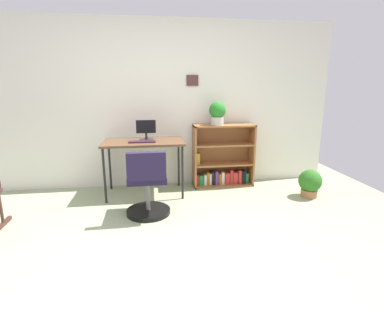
{
  "coord_description": "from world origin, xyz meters",
  "views": [
    {
      "loc": [
        -0.14,
        -2.22,
        1.5
      ],
      "look_at": [
        0.33,
        1.11,
        0.68
      ],
      "focal_mm": 27.19,
      "sensor_mm": 36.0,
      "label": 1
    }
  ],
  "objects": [
    {
      "name": "office_chair",
      "position": [
        -0.2,
        0.99,
        0.35
      ],
      "size": [
        0.52,
        0.55,
        0.81
      ],
      "color": "black",
      "rests_on": "ground_plane"
    },
    {
      "name": "potted_plant_floor",
      "position": [
        1.98,
        1.27,
        0.21
      ],
      "size": [
        0.31,
        0.31,
        0.39
      ],
      "color": "#9E6642",
      "rests_on": "ground_plane"
    },
    {
      "name": "potted_plant_on_shelf",
      "position": [
        0.82,
        1.9,
        1.11
      ],
      "size": [
        0.24,
        0.24,
        0.33
      ],
      "color": "#B7B2A8",
      "rests_on": "bookshelf_low"
    },
    {
      "name": "desk",
      "position": [
        -0.25,
        1.71,
        0.7
      ],
      "size": [
        1.09,
        0.61,
        0.76
      ],
      "color": "brown",
      "rests_on": "ground_plane"
    },
    {
      "name": "bookshelf_low",
      "position": [
        0.92,
        1.96,
        0.4
      ],
      "size": [
        0.9,
        0.3,
        0.93
      ],
      "color": "#9D6135",
      "rests_on": "ground_plane"
    },
    {
      "name": "wall_back",
      "position": [
        0.0,
        2.15,
        1.21
      ],
      "size": [
        5.2,
        0.12,
        2.42
      ],
      "color": "silver",
      "rests_on": "ground_plane"
    },
    {
      "name": "keyboard",
      "position": [
        -0.26,
        1.61,
        0.77
      ],
      "size": [
        0.35,
        0.11,
        0.02
      ],
      "primitive_type": "cube",
      "color": "#351B2E",
      "rests_on": "desk"
    },
    {
      "name": "ground_plane",
      "position": [
        0.0,
        0.0,
        0.0
      ],
      "size": [
        6.24,
        6.24,
        0.0
      ],
      "primitive_type": "plane",
      "color": "#95A47C"
    },
    {
      "name": "monitor",
      "position": [
        -0.21,
        1.77,
        0.89
      ],
      "size": [
        0.26,
        0.19,
        0.28
      ],
      "color": "#262628",
      "rests_on": "desk"
    }
  ]
}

